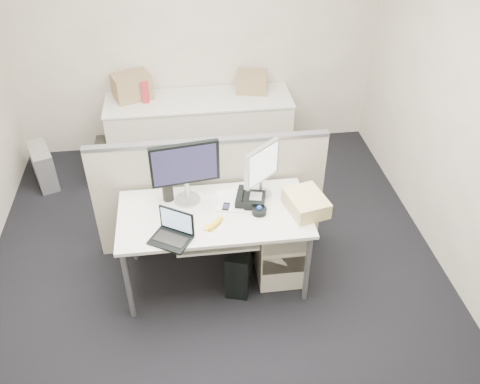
{
  "coord_description": "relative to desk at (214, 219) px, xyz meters",
  "views": [
    {
      "loc": [
        -0.19,
        -3.06,
        3.27
      ],
      "look_at": [
        0.22,
        0.15,
        0.8
      ],
      "focal_mm": 38.0,
      "sensor_mm": 36.0,
      "label": 1
    }
  ],
  "objects": [
    {
      "name": "floor",
      "position": [
        0.0,
        0.0,
        -0.67
      ],
      "size": [
        4.0,
        4.5,
        0.01
      ],
      "primitive_type": "cube",
      "color": "black",
      "rests_on": "ground"
    },
    {
      "name": "wall_back",
      "position": [
        0.0,
        2.25,
        0.69
      ],
      "size": [
        4.0,
        0.02,
        2.7
      ],
      "primitive_type": "cube",
      "color": "beige",
      "rests_on": "ground"
    },
    {
      "name": "wall_right",
      "position": [
        2.0,
        0.0,
        0.69
      ],
      "size": [
        0.02,
        4.5,
        2.7
      ],
      "primitive_type": "cube",
      "color": "beige",
      "rests_on": "ground"
    },
    {
      "name": "desk",
      "position": [
        0.0,
        0.0,
        0.0
      ],
      "size": [
        1.5,
        0.75,
        0.73
      ],
      "color": "silver",
      "rests_on": "floor"
    },
    {
      "name": "keyboard_tray",
      "position": [
        0.0,
        -0.18,
        -0.04
      ],
      "size": [
        0.62,
        0.32,
        0.02
      ],
      "primitive_type": "cube",
      "color": "silver",
      "rests_on": "desk"
    },
    {
      "name": "drawer_pedestal",
      "position": [
        0.55,
        0.05,
        -0.34
      ],
      "size": [
        0.4,
        0.55,
        0.65
      ],
      "primitive_type": "cube",
      "color": "beige",
      "rests_on": "floor"
    },
    {
      "name": "cubicle_partition",
      "position": [
        0.0,
        0.45,
        -0.11
      ],
      "size": [
        2.0,
        0.06,
        1.1
      ],
      "primitive_type": "cube",
      "color": "beige",
      "rests_on": "floor"
    },
    {
      "name": "back_counter",
      "position": [
        0.0,
        1.93,
        -0.3
      ],
      "size": [
        2.0,
        0.6,
        0.72
      ],
      "primitive_type": "cube",
      "color": "beige",
      "rests_on": "floor"
    },
    {
      "name": "monitor_main",
      "position": [
        -0.2,
        0.18,
        0.33
      ],
      "size": [
        0.56,
        0.28,
        0.54
      ],
      "primitive_type": "cube",
      "rotation": [
        0.0,
        0.0,
        0.14
      ],
      "color": "black",
      "rests_on": "desk"
    },
    {
      "name": "monitor_small",
      "position": [
        0.4,
        0.18,
        0.29
      ],
      "size": [
        0.41,
        0.39,
        0.46
      ],
      "primitive_type": "cube",
      "rotation": [
        0.0,
        0.0,
        0.71
      ],
      "color": "#B7B7BC",
      "rests_on": "desk"
    },
    {
      "name": "laptop",
      "position": [
        -0.34,
        -0.28,
        0.17
      ],
      "size": [
        0.35,
        0.33,
        0.21
      ],
      "primitive_type": "cube",
      "rotation": [
        0.0,
        0.0,
        -0.55
      ],
      "color": "black",
      "rests_on": "desk"
    },
    {
      "name": "trackball",
      "position": [
        0.35,
        -0.05,
        0.09
      ],
      "size": [
        0.15,
        0.15,
        0.05
      ],
      "primitive_type": "cylinder",
      "rotation": [
        0.0,
        0.0,
        0.33
      ],
      "color": "black",
      "rests_on": "desk"
    },
    {
      "name": "desk_phone",
      "position": [
        0.3,
        0.08,
        0.1
      ],
      "size": [
        0.27,
        0.24,
        0.07
      ],
      "primitive_type": "cube",
      "rotation": [
        0.0,
        0.0,
        -0.26
      ],
      "color": "black",
      "rests_on": "desk"
    },
    {
      "name": "paper_stack",
      "position": [
        0.15,
        0.12,
        0.07
      ],
      "size": [
        0.27,
        0.32,
        0.01
      ],
      "primitive_type": "cube",
      "rotation": [
        0.0,
        0.0,
        -0.21
      ],
      "color": "silver",
      "rests_on": "desk"
    },
    {
      "name": "sticky_pad",
      "position": [
        -0.05,
        -0.18,
        0.07
      ],
      "size": [
        0.09,
        0.09,
        0.01
      ],
      "primitive_type": "cube",
      "rotation": [
        0.0,
        0.0,
        -0.39
      ],
      "color": "gold",
      "rests_on": "desk"
    },
    {
      "name": "travel_mug",
      "position": [
        -0.35,
        0.22,
        0.16
      ],
      "size": [
        0.11,
        0.11,
        0.19
      ],
      "primitive_type": "cylinder",
      "rotation": [
        0.0,
        0.0,
        -0.24
      ],
      "color": "black",
      "rests_on": "desk"
    },
    {
      "name": "banana",
      "position": [
        0.0,
        -0.15,
        0.09
      ],
      "size": [
        0.15,
        0.17,
        0.04
      ],
      "primitive_type": "ellipsoid",
      "rotation": [
        0.0,
        0.0,
        0.86
      ],
      "color": "#D3CC11",
      "rests_on": "desk"
    },
    {
      "name": "cellphone",
      "position": [
        0.1,
        0.05,
        0.07
      ],
      "size": [
        0.08,
        0.11,
        0.01
      ],
      "primitive_type": "cube",
      "rotation": [
        0.0,
        0.0,
        -0.27
      ],
      "color": "black",
      "rests_on": "desk"
    },
    {
      "name": "manila_folders",
      "position": [
        0.72,
        -0.05,
        0.13
      ],
      "size": [
        0.34,
        0.4,
        0.13
      ],
      "primitive_type": "cube",
      "rotation": [
        0.0,
        0.0,
        0.23
      ],
      "color": "tan",
      "rests_on": "desk"
    },
    {
      "name": "keyboard",
      "position": [
        -0.05,
        -0.22,
        -0.02
      ],
      "size": [
        0.41,
        0.16,
        0.02
      ],
      "primitive_type": "cube",
      "rotation": [
        0.0,
        0.0,
        0.03
      ],
      "color": "black",
      "rests_on": "keyboard_tray"
    },
    {
      "name": "pc_tower_desk",
      "position": [
        0.2,
        -0.05,
        -0.45
      ],
      "size": [
        0.3,
        0.49,
        0.43
      ],
      "primitive_type": "cube",
      "rotation": [
        0.0,
        0.0,
        -0.28
      ],
      "color": "black",
      "rests_on": "floor"
    },
    {
      "name": "pc_tower_spare_dark",
      "position": [
        -1.05,
        1.63,
        -0.46
      ],
      "size": [
        0.19,
        0.45,
        0.42
      ],
      "primitive_type": "cube",
      "rotation": [
        0.0,
        0.0,
        -0.03
      ],
      "color": "black",
      "rests_on": "floor"
    },
    {
      "name": "pc_tower_spare_silver",
      "position": [
        -1.7,
        1.63,
        -0.45
      ],
      "size": [
        0.34,
        0.49,
        0.43
      ],
      "primitive_type": "cube",
      "rotation": [
        0.0,
        0.0,
        0.37
      ],
      "color": "#B7B7BC",
      "rests_on": "floor"
    },
    {
      "name": "cardboard_box_left",
      "position": [
        -0.7,
        2.05,
        0.2
      ],
      "size": [
        0.46,
        0.4,
        0.29
      ],
      "primitive_type": "cube",
      "rotation": [
        0.0,
        0.0,
        0.35
      ],
      "color": "#957A53",
      "rests_on": "back_counter"
    },
    {
      "name": "cardboard_box_right",
      "position": [
        0.6,
        2.05,
        0.17
      ],
      "size": [
        0.38,
        0.32,
        0.24
      ],
      "primitive_type": "cube",
      "rotation": [
        0.0,
        0.0,
        -0.21
      ],
      "color": "#957A53",
      "rests_on": "back_counter"
    },
    {
      "name": "red_binder",
      "position": [
        -0.55,
        2.03,
        0.18
      ],
      "size": [
        0.09,
        0.28,
        0.25
      ],
      "primitive_type": "cube",
      "rotation": [
        0.0,
        0.0,
        -0.09
      ],
      "color": "#B42431",
      "rests_on": "back_counter"
    }
  ]
}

